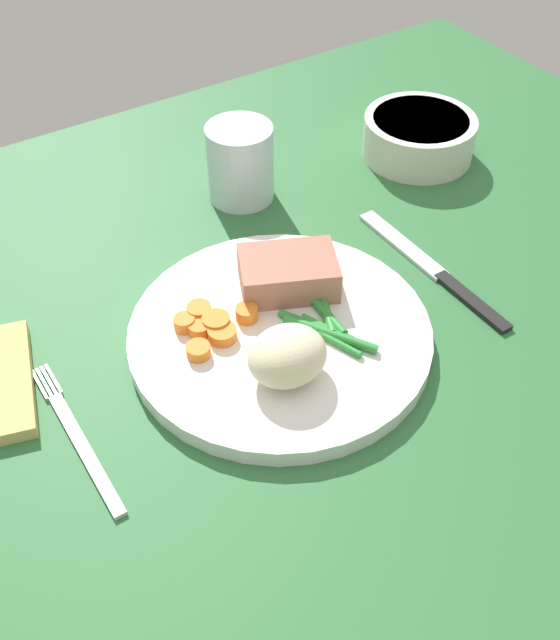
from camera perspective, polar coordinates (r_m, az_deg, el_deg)
name	(u,v)px	position (r cm, az deg, el deg)	size (l,w,h in cm)	color
dining_table	(266,361)	(65.03, -1.06, -3.14)	(120.00, 90.00, 2.00)	#2D6B38
dinner_plate	(280,335)	(64.68, 0.00, -1.14)	(26.19, 26.19, 1.60)	white
meat_portion	(288,273)	(66.97, 0.63, 3.59)	(8.61, 5.91, 3.19)	#A86B56
mashed_potatoes	(287,356)	(58.91, 0.56, -2.74)	(6.53, 5.68, 4.37)	beige
carrot_slices	(211,325)	(63.85, -5.30, -0.40)	(7.15, 6.03, 1.26)	orange
green_beans	(327,325)	(63.99, 3.64, -0.37)	(5.53, 9.05, 0.87)	#2D8C38
fork	(77,437)	(60.41, -15.23, -8.58)	(1.44, 16.60, 0.40)	silver
knife	(434,271)	(73.35, 11.68, 3.70)	(1.70, 20.50, 0.64)	black
water_glass	(240,168)	(80.20, -3.04, 11.50)	(7.03, 7.03, 8.21)	silver
salad_bowl	(419,135)	(88.92, 10.54, 13.73)	(12.68, 12.68, 4.67)	silver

